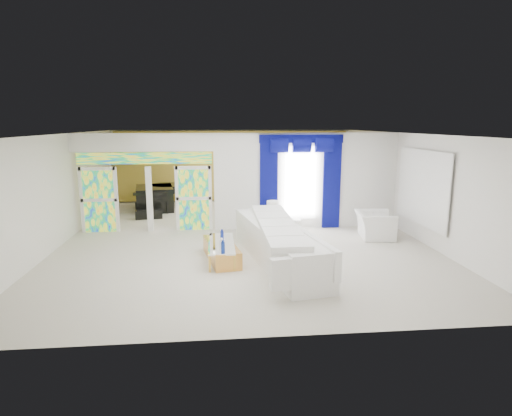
{
  "coord_description": "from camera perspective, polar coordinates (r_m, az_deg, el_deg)",
  "views": [
    {
      "loc": [
        -0.76,
        -12.06,
        3.3
      ],
      "look_at": [
        0.3,
        -1.2,
        1.1
      ],
      "focal_mm": 29.74,
      "sensor_mm": 36.0,
      "label": 1
    }
  ],
  "objects": [
    {
      "name": "stained_panel_left",
      "position": [
        13.72,
        -20.34,
        1.03
      ],
      "size": [
        0.95,
        0.04,
        2.0
      ],
      "primitive_type": "cube",
      "color": "#994C3F",
      "rests_on": "ground"
    },
    {
      "name": "table_lamp",
      "position": [
        13.02,
        2.25,
        -0.28
      ],
      "size": [
        0.36,
        0.36,
        0.58
      ],
      "primitive_type": "cylinder",
      "color": "white",
      "rests_on": "console_table"
    },
    {
      "name": "wall_mirror",
      "position": [
        12.57,
        21.49,
        2.6
      ],
      "size": [
        0.04,
        2.7,
        1.9
      ],
      "primitive_type": "cube",
      "color": "white",
      "rests_on": "ground"
    },
    {
      "name": "blue_pelmet",
      "position": [
        13.21,
        6.12,
        9.25
      ],
      "size": [
        2.6,
        0.12,
        0.25
      ],
      "primitive_type": "cube",
      "color": "#050347",
      "rests_on": "dividing_wall"
    },
    {
      "name": "console_table",
      "position": [
        13.17,
        3.53,
        -2.29
      ],
      "size": [
        1.16,
        0.48,
        0.38
      ],
      "primitive_type": "cube",
      "rotation": [
        0.0,
        0.0,
        -0.11
      ],
      "color": "white",
      "rests_on": "ground"
    },
    {
      "name": "tv_console",
      "position": [
        15.45,
        -20.41,
        -0.12
      ],
      "size": [
        0.64,
        0.6,
        0.81
      ],
      "primitive_type": "cube",
      "rotation": [
        0.0,
        0.0,
        -0.18
      ],
      "color": "tan",
      "rests_on": "ground"
    },
    {
      "name": "floor",
      "position": [
        12.53,
        -1.9,
        -3.88
      ],
      "size": [
        12.0,
        12.0,
        0.0
      ],
      "primitive_type": "plane",
      "color": "#B7AF9E",
      "rests_on": "ground"
    },
    {
      "name": "gold_curtains",
      "position": [
        18.07,
        -3.16,
        5.67
      ],
      "size": [
        9.7,
        0.12,
        2.9
      ],
      "primitive_type": "cube",
      "color": "gold",
      "rests_on": "ground"
    },
    {
      "name": "window_pane",
      "position": [
        13.36,
        5.97,
        3.38
      ],
      "size": [
        1.0,
        0.02,
        2.3
      ],
      "primitive_type": "cube",
      "color": "white",
      "rests_on": "dividing_wall"
    },
    {
      "name": "decanters",
      "position": [
        10.26,
        -4.56,
        -4.43
      ],
      "size": [
        0.13,
        0.9,
        0.3
      ],
      "color": "#152796",
      "rests_on": "coffee_table"
    },
    {
      "name": "stained_panel_right",
      "position": [
        13.28,
        -8.36,
        1.3
      ],
      "size": [
        0.95,
        0.04,
        2.0
      ],
      "primitive_type": "cube",
      "color": "#994C3F",
      "rests_on": "ground"
    },
    {
      "name": "stained_transom",
      "position": [
        13.27,
        -14.72,
        6.49
      ],
      "size": [
        4.0,
        0.05,
        0.35
      ],
      "primitive_type": "cube",
      "color": "#994C3F",
      "rests_on": "dividing_header"
    },
    {
      "name": "white_sofa",
      "position": [
        10.21,
        2.96,
        -4.91
      ],
      "size": [
        1.77,
        4.68,
        0.87
      ],
      "primitive_type": "cube",
      "rotation": [
        0.0,
        0.0,
        0.18
      ],
      "color": "white",
      "rests_on": "ground"
    },
    {
      "name": "dividing_header",
      "position": [
        13.24,
        -14.82,
        8.54
      ],
      "size": [
        4.3,
        0.18,
        0.55
      ],
      "primitive_type": "cube",
      "color": "white",
      "rests_on": "dividing_wall"
    },
    {
      "name": "grand_piano",
      "position": [
        16.8,
        -13.47,
        1.3
      ],
      "size": [
        1.61,
        1.95,
        0.89
      ],
      "primitive_type": "cube",
      "rotation": [
        0.0,
        0.0,
        0.16
      ],
      "color": "black",
      "rests_on": "ground"
    },
    {
      "name": "chandelier",
      "position": [
        15.55,
        -11.39,
        8.78
      ],
      "size": [
        0.6,
        0.6,
        0.6
      ],
      "primitive_type": "sphere",
      "color": "gold",
      "rests_on": "ceiling"
    },
    {
      "name": "blue_drape_right",
      "position": [
        13.57,
        10.14,
        3.17
      ],
      "size": [
        0.55,
        0.1,
        2.8
      ],
      "primitive_type": "cube",
      "color": "#050347",
      "rests_on": "ground"
    },
    {
      "name": "dividing_wall",
      "position": [
        13.5,
        6.93,
        3.66
      ],
      "size": [
        5.7,
        0.18,
        3.0
      ],
      "primitive_type": "cube",
      "color": "white",
      "rests_on": "ground"
    },
    {
      "name": "blue_drape_left",
      "position": [
        13.18,
        1.72,
        3.1
      ],
      "size": [
        0.55,
        0.1,
        2.8
      ],
      "primitive_type": "cube",
      "color": "#050347",
      "rests_on": "ground"
    },
    {
      "name": "piano_bench",
      "position": [
        15.3,
        -14.21,
        -0.83
      ],
      "size": [
        0.96,
        0.5,
        0.31
      ],
      "primitive_type": "cube",
      "rotation": [
        0.0,
        0.0,
        0.16
      ],
      "color": "black",
      "rests_on": "ground"
    },
    {
      "name": "coffee_table",
      "position": [
        10.46,
        -4.68,
        -5.86
      ],
      "size": [
        0.93,
        1.92,
        0.41
      ],
      "primitive_type": "cube",
      "rotation": [
        0.0,
        0.0,
        0.18
      ],
      "color": "gold",
      "rests_on": "ground"
    },
    {
      "name": "armchair",
      "position": [
        12.8,
        15.68,
        -2.23
      ],
      "size": [
        1.17,
        1.29,
        0.75
      ],
      "primitive_type": "imported",
      "rotation": [
        0.0,
        0.0,
        1.43
      ],
      "color": "white",
      "rests_on": "ground"
    }
  ]
}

